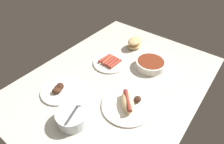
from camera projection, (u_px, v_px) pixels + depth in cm
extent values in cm
cube|color=beige|center=(116.00, 81.00, 110.61)|extent=(120.00, 90.00, 3.00)
cylinder|color=white|center=(127.00, 105.00, 94.71)|extent=(25.73, 25.73, 1.00)
ellipsoid|color=#E5C689|center=(127.00, 102.00, 92.93)|extent=(14.19, 13.93, 4.40)
cylinder|color=maroon|center=(128.00, 100.00, 92.13)|extent=(11.20, 10.85, 2.40)
ellipsoid|color=#381E14|center=(137.00, 99.00, 95.28)|extent=(4.63, 3.89, 2.80)
ellipsoid|color=#DBB77A|center=(135.00, 45.00, 134.01)|extent=(12.59, 8.90, 3.60)
ellipsoid|color=tan|center=(135.00, 41.00, 131.24)|extent=(12.50, 8.77, 3.60)
cylinder|color=white|center=(150.00, 64.00, 116.76)|extent=(18.14, 18.14, 4.61)
cylinder|color=maroon|center=(151.00, 62.00, 115.51)|extent=(16.32, 16.32, 1.00)
cylinder|color=white|center=(60.00, 91.00, 102.19)|extent=(20.58, 20.58, 1.00)
ellipsoid|color=#381E14|center=(60.00, 87.00, 101.76)|extent=(6.64, 6.60, 3.19)
ellipsoid|color=#472819|center=(58.00, 88.00, 101.39)|extent=(5.78, 5.44, 2.90)
ellipsoid|color=#472819|center=(57.00, 90.00, 99.81)|extent=(6.42, 6.19, 2.85)
cylinder|color=white|center=(110.00, 63.00, 120.69)|extent=(21.31, 21.31, 1.00)
cylinder|color=#9E3828|center=(115.00, 64.00, 117.59)|extent=(10.23, 2.59, 2.00)
cylinder|color=#9E3828|center=(113.00, 62.00, 118.65)|extent=(10.13, 2.02, 2.00)
cylinder|color=#9E3828|center=(110.00, 61.00, 119.70)|extent=(10.13, 2.02, 2.00)
cylinder|color=#AD472D|center=(107.00, 59.00, 120.76)|extent=(10.13, 2.02, 2.00)
cylinder|color=#9E3828|center=(105.00, 58.00, 121.82)|extent=(10.28, 3.03, 2.00)
cylinder|color=silver|center=(72.00, 117.00, 86.38)|extent=(14.73, 14.73, 6.38)
cylinder|color=beige|center=(72.00, 115.00, 85.54)|extent=(12.97, 12.97, 2.87)
cube|color=#B7B7BC|center=(79.00, 106.00, 83.49)|extent=(5.45, 10.57, 12.45)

